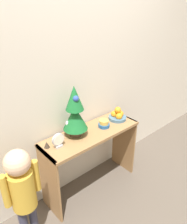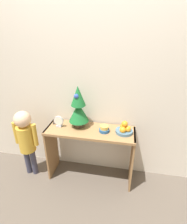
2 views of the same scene
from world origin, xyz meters
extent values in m
plane|color=brown|center=(0.00, 0.00, 0.00)|extent=(12.00, 12.00, 0.00)
cube|color=beige|center=(0.00, 0.41, 1.25)|extent=(7.00, 0.05, 2.50)
cube|color=olive|center=(0.00, 0.18, 0.70)|extent=(1.05, 0.37, 0.03)
cube|color=olive|center=(-0.51, 0.18, 0.36)|extent=(0.02, 0.34, 0.72)
cube|color=olive|center=(0.51, 0.18, 0.36)|extent=(0.02, 0.34, 0.72)
cylinder|color=#4C3828|center=(-0.15, 0.24, 0.74)|extent=(0.12, 0.12, 0.05)
cylinder|color=brown|center=(-0.15, 0.24, 0.79)|extent=(0.02, 0.02, 0.04)
cone|color=#19662D|center=(-0.15, 0.24, 0.91)|extent=(0.23, 0.23, 0.23)
cone|color=#19662D|center=(-0.15, 0.24, 1.11)|extent=(0.17, 0.17, 0.23)
sphere|color=silver|center=(-0.21, 0.27, 0.86)|extent=(0.05, 0.05, 0.05)
sphere|color=#2D4CA8|center=(-0.16, 0.21, 1.12)|extent=(0.05, 0.05, 0.05)
sphere|color=#2D4CA8|center=(-0.11, 0.26, 0.98)|extent=(0.04, 0.04, 0.04)
cylinder|color=#476B84|center=(0.39, 0.20, 0.73)|extent=(0.19, 0.19, 0.03)
sphere|color=orange|center=(0.43, 0.19, 0.77)|extent=(0.07, 0.07, 0.07)
sphere|color=orange|center=(0.38, 0.23, 0.77)|extent=(0.07, 0.07, 0.07)
sphere|color=orange|center=(0.38, 0.16, 0.77)|extent=(0.07, 0.07, 0.07)
sphere|color=orange|center=(0.39, 0.20, 0.83)|extent=(0.07, 0.07, 0.07)
cylinder|color=#235189|center=(0.17, 0.18, 0.74)|extent=(0.12, 0.12, 0.03)
cylinder|color=gold|center=(0.17, 0.18, 0.77)|extent=(0.10, 0.10, 0.04)
cube|color=#B2B2B7|center=(-0.38, 0.18, 0.73)|extent=(0.07, 0.04, 0.02)
cylinder|color=#B2B2B7|center=(-0.38, 0.18, 0.80)|extent=(0.12, 0.02, 0.12)
cylinder|color=white|center=(-0.38, 0.17, 0.80)|extent=(0.10, 0.00, 0.10)
cone|color=#382D23|center=(-0.46, 0.25, 0.75)|extent=(0.05, 0.05, 0.06)
cylinder|color=#38384C|center=(-0.84, 0.09, 0.19)|extent=(0.07, 0.07, 0.38)
cylinder|color=#38384C|center=(-0.75, 0.09, 0.19)|extent=(0.07, 0.07, 0.38)
cylinder|color=gold|center=(-0.79, 0.09, 0.55)|extent=(0.20, 0.20, 0.34)
sphere|color=#E0B28E|center=(-0.79, 0.09, 0.82)|extent=(0.20, 0.20, 0.20)
cylinder|color=gold|center=(-0.92, 0.09, 0.62)|extent=(0.06, 0.06, 0.29)
cylinder|color=gold|center=(-0.67, 0.09, 0.62)|extent=(0.06, 0.06, 0.29)
camera|label=1|loc=(-1.20, -1.22, 1.87)|focal=35.00mm
camera|label=2|loc=(0.37, -1.53, 1.79)|focal=28.00mm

